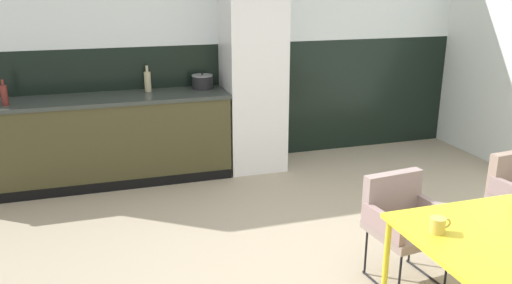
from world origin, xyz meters
TOP-DOWN VIEW (x-y plane):
  - back_wall_splashback_dark at (0.00, 2.90)m, footprint 6.12×0.12m
  - kitchen_counter at (-1.51, 2.54)m, footprint 2.83×0.63m
  - refrigerator_column at (0.23, 2.54)m, footprint 0.63×0.60m
  - armchair_by_stool at (0.54, -0.01)m, footprint 0.53×0.52m
  - mug_dark_espresso at (0.29, -0.71)m, footprint 0.13×0.09m
  - cooking_pot at (-0.32, 2.67)m, footprint 0.23×0.23m
  - bottle_wine_green at (-2.28, 2.45)m, footprint 0.06×0.06m
  - bottle_oil_tall at (-0.91, 2.70)m, footprint 0.07×0.07m

SIDE VIEW (x-z plane):
  - kitchen_counter at x=-1.51m, z-range 0.00..0.92m
  - armchair_by_stool at x=0.54m, z-range 0.11..0.87m
  - back_wall_splashback_dark at x=0.00m, z-range 0.00..1.38m
  - mug_dark_espresso at x=0.29m, z-range 0.74..0.82m
  - cooking_pot at x=-0.32m, z-range 0.91..1.08m
  - refrigerator_column at x=0.23m, z-range 0.00..2.03m
  - bottle_wine_green at x=-2.28m, z-range 0.90..1.14m
  - bottle_oil_tall at x=-0.91m, z-range 0.89..1.17m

